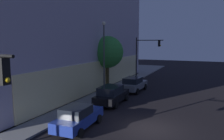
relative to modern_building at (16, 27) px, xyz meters
name	(u,v)px	position (x,y,z in m)	size (l,w,h in m)	color
ground_plane	(150,129)	(-10.05, -22.68, -8.05)	(120.00, 120.00, 0.00)	black
modern_building	(16,27)	(0.00, 0.00, 0.00)	(30.79, 28.82, 16.23)	#4C4C51
traffic_light_far_corner	(144,52)	(8.93, -16.99, -3.62)	(0.35, 4.22, 6.44)	black
street_lamp_sidewalk	(104,48)	(-1.60, -15.14, -2.87)	(0.44, 0.44, 8.03)	#4B4B4B
sidewalk_tree	(107,52)	(0.61, -14.55, -3.43)	(3.97, 3.97, 6.48)	#493E1E
car_blue	(78,117)	(-11.97, -18.20, -7.26)	(4.49, 2.10, 1.59)	navy
car_black	(111,95)	(-5.50, -17.79, -7.17)	(4.81, 2.27, 1.73)	black
car_grey	(134,84)	(0.50, -18.03, -7.18)	(4.79, 2.32, 1.70)	slate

